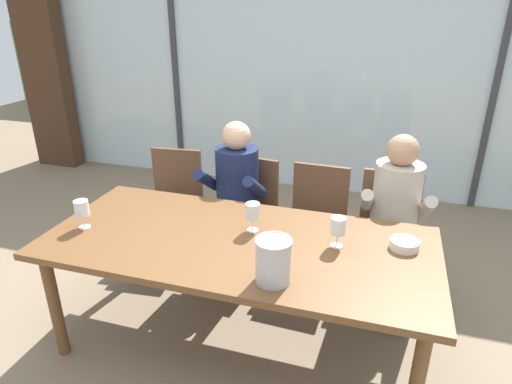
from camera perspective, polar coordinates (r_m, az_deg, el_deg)
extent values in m
plane|color=#847056|center=(3.70, 2.99, -8.83)|extent=(14.00, 14.00, 0.00)
cube|color=silver|center=(4.80, 8.40, 15.15)|extent=(7.40, 0.03, 2.60)
cube|color=#38383D|center=(5.30, -10.41, 15.79)|extent=(0.06, 0.06, 2.60)
cube|color=#38383D|center=(4.81, 28.80, 12.62)|extent=(0.06, 0.06, 2.60)
cube|color=#568942|center=(8.80, 12.60, 15.37)|extent=(13.40, 2.40, 1.63)
cube|color=#472D1E|center=(6.13, -25.84, 14.92)|extent=(0.56, 0.20, 2.60)
cube|color=brown|center=(2.51, -2.37, -6.62)|extent=(2.20, 0.99, 0.04)
cylinder|color=brown|center=(2.89, -24.67, -13.22)|extent=(0.07, 0.07, 0.70)
cylinder|color=brown|center=(3.40, -16.18, -6.08)|extent=(0.07, 0.07, 0.70)
cylinder|color=brown|center=(2.94, 19.68, -11.67)|extent=(0.07, 0.07, 0.70)
cube|color=brown|center=(3.63, -11.04, -1.96)|extent=(0.48, 0.48, 0.03)
cube|color=brown|center=(3.72, -10.17, 2.43)|extent=(0.42, 0.08, 0.42)
cylinder|color=brown|center=(3.66, -14.64, -6.15)|extent=(0.04, 0.04, 0.43)
cylinder|color=brown|center=(3.52, -9.00, -6.88)|extent=(0.04, 0.04, 0.43)
cylinder|color=brown|center=(3.96, -12.34, -3.53)|extent=(0.04, 0.04, 0.43)
cylinder|color=brown|center=(3.83, -7.09, -4.09)|extent=(0.04, 0.04, 0.43)
cube|color=brown|center=(3.39, -1.81, -3.41)|extent=(0.50, 0.50, 0.03)
cube|color=brown|center=(3.46, -0.36, 1.23)|extent=(0.42, 0.09, 0.42)
cylinder|color=brown|center=(3.44, -6.06, -7.45)|extent=(0.04, 0.04, 0.43)
cylinder|color=brown|center=(3.28, -0.29, -8.95)|extent=(0.04, 0.04, 0.43)
cylinder|color=brown|center=(3.73, -3.06, -4.76)|extent=(0.04, 0.04, 0.43)
cylinder|color=brown|center=(3.58, 2.34, -5.99)|extent=(0.04, 0.04, 0.43)
cube|color=brown|center=(3.26, 7.45, -4.83)|extent=(0.46, 0.46, 0.03)
cube|color=brown|center=(3.34, 8.38, 0.09)|extent=(0.42, 0.05, 0.42)
cylinder|color=brown|center=(3.25, 3.20, -9.37)|extent=(0.04, 0.04, 0.43)
cylinder|color=brown|center=(3.19, 9.89, -10.46)|extent=(0.04, 0.04, 0.43)
cylinder|color=brown|center=(3.57, 4.92, -6.22)|extent=(0.04, 0.04, 0.43)
cylinder|color=brown|center=(3.51, 10.98, -7.14)|extent=(0.04, 0.04, 0.43)
cube|color=brown|center=(3.25, 16.67, -5.74)|extent=(0.45, 0.45, 0.03)
cube|color=brown|center=(3.34, 17.11, -0.76)|extent=(0.42, 0.05, 0.42)
cylinder|color=brown|center=(3.20, 12.76, -10.55)|extent=(0.04, 0.04, 0.43)
cylinder|color=brown|center=(3.22, 19.62, -11.21)|extent=(0.04, 0.04, 0.43)
cylinder|color=brown|center=(3.53, 13.15, -7.18)|extent=(0.04, 0.04, 0.43)
cylinder|color=brown|center=(3.54, 19.33, -7.79)|extent=(0.04, 0.04, 0.43)
cylinder|color=#192347|center=(3.31, -2.45, 1.41)|extent=(0.34, 0.34, 0.52)
sphere|color=#DBAD89|center=(3.19, -2.56, 7.32)|extent=(0.21, 0.21, 0.21)
cube|color=#47423D|center=(3.29, -5.19, -3.82)|extent=(0.16, 0.41, 0.13)
cube|color=#47423D|center=(3.22, -2.29, -4.36)|extent=(0.16, 0.41, 0.13)
cylinder|color=#47423D|center=(3.25, -6.57, -9.19)|extent=(0.10, 0.10, 0.45)
cylinder|color=#47423D|center=(3.19, -3.64, -9.85)|extent=(0.10, 0.10, 0.45)
cylinder|color=#192347|center=(3.27, -6.35, 1.53)|extent=(0.10, 0.33, 0.26)
cylinder|color=#192347|center=(3.13, -0.12, 0.61)|extent=(0.10, 0.33, 0.26)
cylinder|color=#B7AD9E|center=(3.14, 17.71, -0.97)|extent=(0.33, 0.33, 0.52)
sphere|color=tan|center=(3.02, 18.53, 5.17)|extent=(0.21, 0.21, 0.21)
cube|color=#47423D|center=(3.08, 15.48, -6.69)|extent=(0.14, 0.40, 0.13)
cube|color=#47423D|center=(3.09, 18.83, -7.04)|extent=(0.14, 0.40, 0.13)
cylinder|color=#47423D|center=(3.04, 14.87, -12.58)|extent=(0.10, 0.10, 0.45)
cylinder|color=#47423D|center=(3.05, 18.32, -12.91)|extent=(0.10, 0.10, 0.45)
cylinder|color=#B7AD9E|center=(3.02, 14.21, -1.04)|extent=(0.09, 0.33, 0.26)
cylinder|color=#B7AD9E|center=(3.04, 21.35, -1.81)|extent=(0.09, 0.33, 0.26)
cylinder|color=#B7B7BC|center=(2.10, 2.26, -8.95)|extent=(0.17, 0.17, 0.22)
torus|color=silver|center=(2.04, 2.31, -6.34)|extent=(0.18, 0.18, 0.01)
cylinder|color=silver|center=(2.54, 18.71, -6.44)|extent=(0.16, 0.16, 0.05)
cylinder|color=silver|center=(2.59, -0.41, -4.95)|extent=(0.07, 0.07, 0.00)
cylinder|color=silver|center=(2.57, -0.41, -4.18)|extent=(0.01, 0.01, 0.07)
cylinder|color=silver|center=(2.54, -0.42, -2.48)|extent=(0.08, 0.08, 0.09)
cylinder|color=#560C1E|center=(2.55, -0.42, -3.02)|extent=(0.07, 0.07, 0.04)
cylinder|color=silver|center=(2.48, 10.40, -6.86)|extent=(0.07, 0.07, 0.00)
cylinder|color=silver|center=(2.46, 10.46, -6.06)|extent=(0.01, 0.01, 0.07)
cylinder|color=silver|center=(2.42, 10.61, -4.31)|extent=(0.08, 0.08, 0.09)
cylinder|color=#560C1E|center=(2.43, 10.56, -4.86)|extent=(0.07, 0.07, 0.04)
cylinder|color=silver|center=(2.82, -21.32, -4.25)|extent=(0.07, 0.07, 0.00)
cylinder|color=silver|center=(2.80, -21.44, -3.54)|extent=(0.01, 0.01, 0.07)
cylinder|color=silver|center=(2.77, -21.69, -1.96)|extent=(0.08, 0.08, 0.09)
cylinder|color=maroon|center=(2.78, -21.61, -2.46)|extent=(0.07, 0.07, 0.04)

